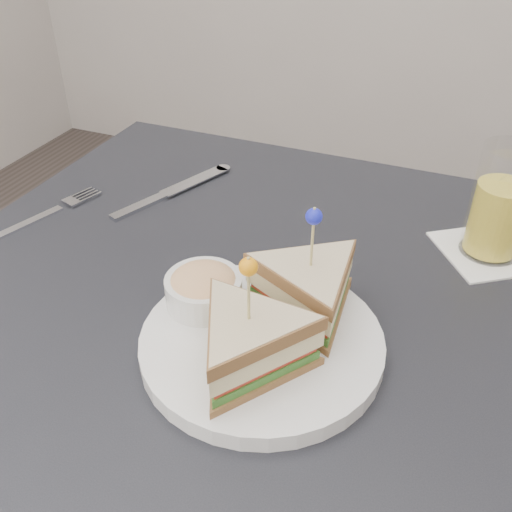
# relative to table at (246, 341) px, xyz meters

# --- Properties ---
(table) EXTENTS (0.80, 0.80, 0.75)m
(table) POSITION_rel_table_xyz_m (0.00, 0.00, 0.00)
(table) COLOR black
(table) RESTS_ON ground
(plate_meal) EXTENTS (0.33, 0.33, 0.15)m
(plate_meal) POSITION_rel_table_xyz_m (0.06, -0.07, 0.12)
(plate_meal) COLOR white
(plate_meal) RESTS_ON table
(cutlery_fork) EXTENTS (0.07, 0.18, 0.01)m
(cutlery_fork) POSITION_rel_table_xyz_m (-0.33, 0.06, 0.08)
(cutlery_fork) COLOR silver
(cutlery_fork) RESTS_ON table
(cutlery_knife) EXTENTS (0.10, 0.22, 0.01)m
(cutlery_knife) POSITION_rel_table_xyz_m (-0.20, 0.17, 0.08)
(cutlery_knife) COLOR silver
(cutlery_knife) RESTS_ON table
(drink_set) EXTENTS (0.16, 0.16, 0.15)m
(drink_set) POSITION_rel_table_xyz_m (0.25, 0.20, 0.14)
(drink_set) COLOR white
(drink_set) RESTS_ON table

